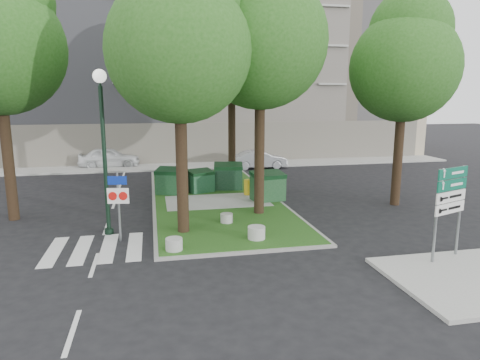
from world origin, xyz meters
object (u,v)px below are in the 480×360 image
object	(u,v)px
street_lamp	(103,133)
bollard_mid	(256,233)
tree_median_near_left	(181,36)
car_silver	(259,159)
bollard_left	(174,244)
bollard_right	(227,218)
car_white	(109,157)
directional_sign	(450,199)
dumpster_c	(228,176)
litter_bin	(248,187)
tree_median_near_right	(262,28)
dumpster_a	(171,181)
tree_street_right	(406,57)
traffic_sign_pole	(118,197)
tree_median_far	(233,42)
dumpster_d	(268,186)
tree_median_mid	(182,61)
dumpster_b	(201,181)

from	to	relation	value
street_lamp	bollard_mid	bearing A→B (deg)	-20.73
tree_median_near_left	car_silver	world-z (taller)	tree_median_near_left
bollard_left	bollard_right	bearing A→B (deg)	50.76
car_white	directional_sign	bearing A→B (deg)	-149.39
dumpster_c	litter_bin	xyz separation A→B (m)	(0.76, -1.70, -0.30)
tree_median_near_right	car_silver	xyz separation A→B (m)	(3.07, 12.20, -7.33)
bollard_left	bollard_mid	bearing A→B (deg)	10.75
bollard_left	litter_bin	xyz separation A→B (m)	(4.29, 7.53, 0.19)
street_lamp	dumpster_a	bearing A→B (deg)	66.28
tree_street_right	street_lamp	world-z (taller)	tree_street_right
dumpster_c	traffic_sign_pole	xyz separation A→B (m)	(-5.38, -7.56, 0.84)
tree_median_near_left	car_silver	distance (m)	17.00
litter_bin	dumpster_a	bearing A→B (deg)	163.85
traffic_sign_pole	bollard_left	bearing A→B (deg)	-32.18
tree_median_near_left	directional_sign	size ratio (longest dim) A/B	3.57
tree_median_far	bollard_left	distance (m)	14.69
bollard_mid	street_lamp	xyz separation A→B (m)	(-5.35, 2.02, 3.54)
tree_median_far	dumpster_d	world-z (taller)	tree_median_far
traffic_sign_pole	dumpster_d	bearing A→B (deg)	43.33
tree_median_mid	tree_median_near_left	bearing A→B (deg)	-94.40
street_lamp	car_white	bearing A→B (deg)	94.80
dumpster_a	car_silver	distance (m)	10.18
car_white	car_silver	distance (m)	11.19
tree_median_far	bollard_left	size ratio (longest dim) A/B	20.83
tree_median_near_left	litter_bin	xyz separation A→B (m)	(3.73, 5.47, -6.80)
tree_median_near_left	directional_sign	distance (m)	10.52
tree_median_near_right	directional_sign	bearing A→B (deg)	-56.17
car_silver	tree_median_far	bearing A→B (deg)	149.97
tree_median_mid	bollard_right	world-z (taller)	tree_median_mid
tree_street_right	tree_median_near_right	bearing A→B (deg)	-175.91
car_silver	tree_street_right	bearing A→B (deg)	-160.06
dumpster_c	dumpster_d	bearing A→B (deg)	-55.77
bollard_mid	dumpster_d	bearing A→B (deg)	70.68
tree_median_mid	traffic_sign_pole	world-z (taller)	tree_median_mid
dumpster_b	dumpster_d	size ratio (longest dim) A/B	0.90
tree_median_near_left	litter_bin	bearing A→B (deg)	55.72
tree_median_far	bollard_right	size ratio (longest dim) A/B	23.25
car_silver	tree_median_near_left	bearing A→B (deg)	156.55
bollard_right	car_white	distance (m)	17.28
dumpster_d	tree_street_right	bearing A→B (deg)	-24.75
tree_median_far	car_silver	distance (m)	9.43
tree_street_right	street_lamp	distance (m)	13.89
tree_median_near_left	tree_median_far	distance (m)	10.24
tree_median_near_left	litter_bin	world-z (taller)	tree_median_near_left
dumpster_d	directional_sign	world-z (taller)	directional_sign
dumpster_c	dumpster_d	size ratio (longest dim) A/B	0.99
tree_median_near_left	dumpster_b	world-z (taller)	tree_median_near_left
tree_street_right	car_white	distance (m)	21.58
bollard_right	bollard_left	bearing A→B (deg)	-129.24
tree_street_right	dumpster_a	xyz separation A→B (m)	(-10.73, 4.12, -6.19)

